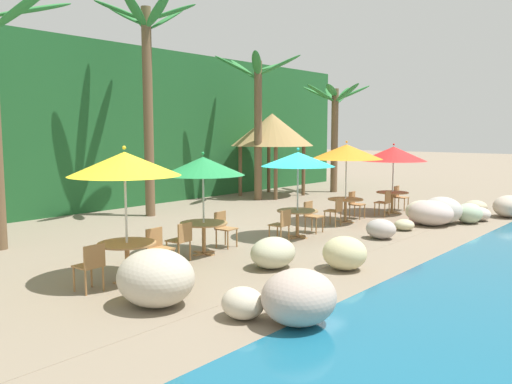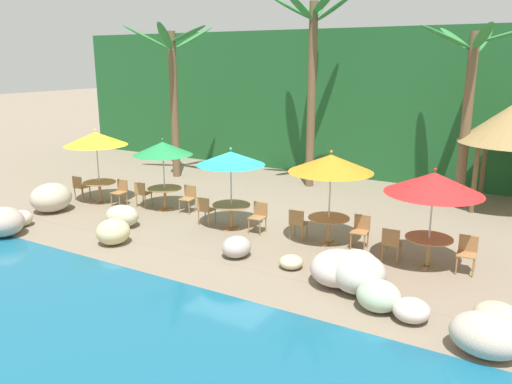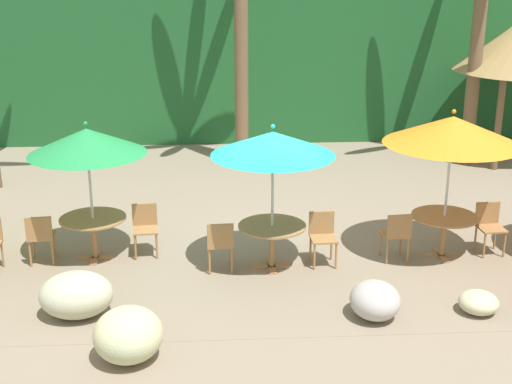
# 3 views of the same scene
# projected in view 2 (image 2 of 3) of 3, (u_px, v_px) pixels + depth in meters

# --- Properties ---
(ground_plane) EXTENTS (120.00, 120.00, 0.00)m
(ground_plane) POSITION_uv_depth(u_px,v_px,m) (237.00, 226.00, 15.24)
(ground_plane) COLOR gray
(terrace_deck) EXTENTS (18.00, 5.20, 0.01)m
(terrace_deck) POSITION_uv_depth(u_px,v_px,m) (237.00, 226.00, 15.24)
(terrace_deck) COLOR gray
(terrace_deck) RESTS_ON ground
(foliage_backdrop) EXTENTS (28.00, 2.40, 6.00)m
(foliage_backdrop) POSITION_uv_depth(u_px,v_px,m) (349.00, 102.00, 21.98)
(foliage_backdrop) COLOR #1E5628
(foliage_backdrop) RESTS_ON ground
(rock_seawall) EXTENTS (14.47, 3.47, 0.93)m
(rock_seawall) POSITION_uv_depth(u_px,v_px,m) (212.00, 247.00, 12.50)
(rock_seawall) COLOR #D09EA3
(rock_seawall) RESTS_ON ground
(umbrella_yellow) EXTENTS (2.09, 2.09, 2.56)m
(umbrella_yellow) POSITION_uv_depth(u_px,v_px,m) (96.00, 139.00, 17.10)
(umbrella_yellow) COLOR silver
(umbrella_yellow) RESTS_ON ground
(dining_table_yellow) EXTENTS (1.10, 1.10, 0.74)m
(dining_table_yellow) POSITION_uv_depth(u_px,v_px,m) (100.00, 185.00, 17.51)
(dining_table_yellow) COLOR #A37547
(dining_table_yellow) RESTS_ON ground
(chair_yellow_seaward) EXTENTS (0.44, 0.45, 0.87)m
(chair_yellow_seaward) POSITION_uv_depth(u_px,v_px,m) (121.00, 191.00, 17.23)
(chair_yellow_seaward) COLOR #9E7042
(chair_yellow_seaward) RESTS_ON ground
(chair_yellow_inland) EXTENTS (0.43, 0.44, 0.87)m
(chair_yellow_inland) POSITION_uv_depth(u_px,v_px,m) (80.00, 186.00, 17.85)
(chair_yellow_inland) COLOR #9E7042
(chair_yellow_inland) RESTS_ON ground
(umbrella_green) EXTENTS (1.91, 1.91, 2.37)m
(umbrella_green) POSITION_uv_depth(u_px,v_px,m) (163.00, 148.00, 16.35)
(umbrella_green) COLOR silver
(umbrella_green) RESTS_ON ground
(dining_table_green) EXTENTS (1.10, 1.10, 0.74)m
(dining_table_green) POSITION_uv_depth(u_px,v_px,m) (165.00, 192.00, 16.71)
(dining_table_green) COLOR #A37547
(dining_table_green) RESTS_ON ground
(chair_green_seaward) EXTENTS (0.46, 0.47, 0.87)m
(chair_green_seaward) POSITION_uv_depth(u_px,v_px,m) (189.00, 197.00, 16.47)
(chair_green_seaward) COLOR #9E7042
(chair_green_seaward) RESTS_ON ground
(chair_green_inland) EXTENTS (0.46, 0.47, 0.87)m
(chair_green_inland) POSITION_uv_depth(u_px,v_px,m) (142.00, 192.00, 17.00)
(chair_green_inland) COLOR #9E7042
(chair_green_inland) RESTS_ON ground
(umbrella_teal) EXTENTS (1.96, 1.96, 2.40)m
(umbrella_teal) POSITION_uv_depth(u_px,v_px,m) (231.00, 158.00, 14.45)
(umbrella_teal) COLOR silver
(umbrella_teal) RESTS_ON ground
(dining_table_teal) EXTENTS (1.10, 1.10, 0.74)m
(dining_table_teal) POSITION_uv_depth(u_px,v_px,m) (231.00, 208.00, 14.82)
(dining_table_teal) COLOR #A37547
(dining_table_teal) RESTS_ON ground
(chair_teal_seaward) EXTENTS (0.44, 0.45, 0.87)m
(chair_teal_seaward) POSITION_uv_depth(u_px,v_px,m) (259.00, 215.00, 14.54)
(chair_teal_seaward) COLOR #9E7042
(chair_teal_seaward) RESTS_ON ground
(chair_teal_inland) EXTENTS (0.44, 0.45, 0.87)m
(chair_teal_inland) POSITION_uv_depth(u_px,v_px,m) (205.00, 209.00, 15.15)
(chair_teal_inland) COLOR #9E7042
(chair_teal_inland) RESTS_ON ground
(umbrella_orange) EXTENTS (2.22, 2.22, 2.54)m
(umbrella_orange) POSITION_uv_depth(u_px,v_px,m) (331.00, 163.00, 13.21)
(umbrella_orange) COLOR silver
(umbrella_orange) RESTS_ON ground
(dining_table_orange) EXTENTS (1.10, 1.10, 0.74)m
(dining_table_orange) POSITION_uv_depth(u_px,v_px,m) (329.00, 222.00, 13.61)
(dining_table_orange) COLOR #A37547
(dining_table_orange) RESTS_ON ground
(chair_orange_seaward) EXTENTS (0.45, 0.46, 0.87)m
(chair_orange_seaward) POSITION_uv_depth(u_px,v_px,m) (361.00, 229.00, 13.35)
(chair_orange_seaward) COLOR #9E7042
(chair_orange_seaward) RESTS_ON ground
(chair_orange_inland) EXTENTS (0.46, 0.46, 0.87)m
(chair_orange_inland) POSITION_uv_depth(u_px,v_px,m) (298.00, 222.00, 13.91)
(chair_orange_inland) COLOR #9E7042
(chair_orange_inland) RESTS_ON ground
(umbrella_red) EXTENTS (2.24, 2.24, 2.42)m
(umbrella_red) POSITION_uv_depth(u_px,v_px,m) (434.00, 183.00, 11.71)
(umbrella_red) COLOR silver
(umbrella_red) RESTS_ON ground
(dining_table_red) EXTENTS (1.10, 1.10, 0.74)m
(dining_table_red) POSITION_uv_depth(u_px,v_px,m) (429.00, 243.00, 12.07)
(dining_table_red) COLOR #A37547
(dining_table_red) RESTS_ON ground
(chair_red_seaward) EXTENTS (0.44, 0.45, 0.87)m
(chair_red_seaward) POSITION_uv_depth(u_px,v_px,m) (467.00, 251.00, 11.80)
(chair_red_seaward) COLOR #9E7042
(chair_red_seaward) RESTS_ON ground
(chair_red_inland) EXTENTS (0.44, 0.45, 0.87)m
(chair_red_inland) POSITION_uv_depth(u_px,v_px,m) (391.00, 242.00, 12.40)
(chair_red_inland) COLOR #9E7042
(chair_red_inland) RESTS_ON ground
(palm_tree_nearest) EXTENTS (3.68, 3.61, 6.16)m
(palm_tree_nearest) POSITION_uv_depth(u_px,v_px,m) (173.00, 78.00, 20.62)
(palm_tree_nearest) COLOR brown
(palm_tree_nearest) RESTS_ON ground
(palm_tree_second) EXTENTS (3.06, 3.18, 7.03)m
(palm_tree_second) POSITION_uv_depth(u_px,v_px,m) (313.00, 61.00, 18.84)
(palm_tree_second) COLOR brown
(palm_tree_second) RESTS_ON ground
(palm_tree_third) EXTENTS (3.38, 3.50, 5.91)m
(palm_tree_third) POSITION_uv_depth(u_px,v_px,m) (470.00, 89.00, 16.27)
(palm_tree_third) COLOR brown
(palm_tree_third) RESTS_ON ground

